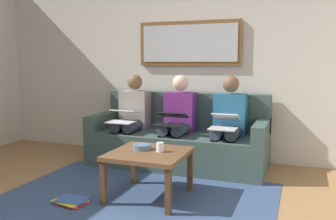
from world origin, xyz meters
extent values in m
cube|color=beige|center=(0.00, -2.60, 1.30)|extent=(6.00, 0.12, 2.60)
cube|color=#33476B|center=(0.00, -0.85, 0.00)|extent=(2.60, 1.80, 0.01)
cube|color=#384C47|center=(0.00, -2.05, 0.21)|extent=(2.20, 0.90, 0.42)
cube|color=#384C47|center=(0.00, -2.40, 0.66)|extent=(2.20, 0.20, 0.48)
cube|color=#384C47|center=(-1.03, -2.05, 0.52)|extent=(0.14, 0.90, 0.20)
cube|color=#384C47|center=(1.03, -2.05, 0.52)|extent=(0.14, 0.90, 0.20)
cube|color=brown|center=(0.00, -2.51, 1.55)|extent=(1.41, 0.04, 0.59)
cube|color=#B2B7BC|center=(0.00, -2.48, 1.55)|extent=(1.31, 0.01, 0.49)
cube|color=brown|center=(-0.10, -0.90, 0.43)|extent=(0.71, 0.71, 0.04)
cube|color=#4C331E|center=(-0.42, -0.58, 0.21)|extent=(0.05, 0.05, 0.41)
cube|color=#4C331E|center=(0.21, -0.58, 0.21)|extent=(0.05, 0.05, 0.41)
cube|color=#4C331E|center=(-0.42, -1.22, 0.21)|extent=(0.05, 0.05, 0.41)
cube|color=#4C331E|center=(0.21, -1.22, 0.21)|extent=(0.05, 0.05, 0.41)
cylinder|color=silver|center=(-0.21, -0.93, 0.50)|extent=(0.07, 0.07, 0.09)
cylinder|color=slate|center=(-0.01, -0.96, 0.48)|extent=(0.18, 0.18, 0.05)
cube|color=#235B84|center=(-0.64, -2.15, 0.67)|extent=(0.38, 0.22, 0.50)
sphere|color=brown|center=(-0.64, -2.15, 1.04)|extent=(0.20, 0.20, 0.20)
cylinder|color=#384256|center=(-0.73, -1.94, 0.49)|extent=(0.14, 0.42, 0.14)
cylinder|color=#384256|center=(-0.55, -1.94, 0.49)|extent=(0.14, 0.42, 0.14)
cylinder|color=#384256|center=(-0.73, -1.73, 0.21)|extent=(0.11, 0.11, 0.42)
cylinder|color=#384256|center=(-0.55, -1.73, 0.21)|extent=(0.11, 0.11, 0.42)
cube|color=silver|center=(-0.64, -1.73, 0.57)|extent=(0.30, 0.23, 0.01)
cube|color=silver|center=(-0.64, -1.89, 0.68)|extent=(0.30, 0.21, 0.11)
cube|color=#A5C6EA|center=(-0.64, -1.89, 0.68)|extent=(0.27, 0.18, 0.09)
cube|color=#66236B|center=(0.00, -2.15, 0.67)|extent=(0.38, 0.22, 0.50)
sphere|color=beige|center=(0.00, -2.15, 1.04)|extent=(0.20, 0.20, 0.20)
cylinder|color=#384256|center=(-0.09, -1.94, 0.49)|extent=(0.14, 0.42, 0.14)
cylinder|color=#384256|center=(0.09, -1.94, 0.49)|extent=(0.14, 0.42, 0.14)
cylinder|color=#384256|center=(-0.09, -1.73, 0.21)|extent=(0.11, 0.11, 0.42)
cylinder|color=#384256|center=(0.09, -1.73, 0.21)|extent=(0.11, 0.11, 0.42)
cube|color=black|center=(0.00, -1.73, 0.57)|extent=(0.35, 0.21, 0.01)
cube|color=black|center=(0.00, -1.87, 0.67)|extent=(0.35, 0.20, 0.09)
cube|color=#A5C6EA|center=(0.00, -1.87, 0.67)|extent=(0.32, 0.17, 0.07)
cube|color=gray|center=(0.64, -2.15, 0.67)|extent=(0.38, 0.22, 0.50)
sphere|color=brown|center=(0.64, -2.15, 1.04)|extent=(0.20, 0.20, 0.20)
cylinder|color=#384256|center=(0.55, -1.94, 0.49)|extent=(0.14, 0.42, 0.14)
cylinder|color=#384256|center=(0.73, -1.94, 0.49)|extent=(0.14, 0.42, 0.14)
cylinder|color=#384256|center=(0.55, -1.73, 0.21)|extent=(0.11, 0.11, 0.42)
cylinder|color=#384256|center=(0.73, -1.73, 0.21)|extent=(0.11, 0.11, 0.42)
cube|color=white|center=(0.64, -1.73, 0.57)|extent=(0.34, 0.23, 0.01)
cube|color=white|center=(0.64, -1.87, 0.68)|extent=(0.34, 0.22, 0.06)
cube|color=#A5C6EA|center=(0.64, -1.86, 0.69)|extent=(0.31, 0.20, 0.05)
cube|color=red|center=(0.50, -0.50, 0.01)|extent=(0.30, 0.23, 0.01)
cube|color=white|center=(0.52, -0.51, 0.02)|extent=(0.32, 0.26, 0.01)
cube|color=yellow|center=(0.52, -0.49, 0.03)|extent=(0.32, 0.25, 0.01)
cube|color=#33569E|center=(0.50, -0.51, 0.04)|extent=(0.29, 0.22, 0.01)
camera|label=1|loc=(-1.45, 2.18, 1.31)|focal=38.62mm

